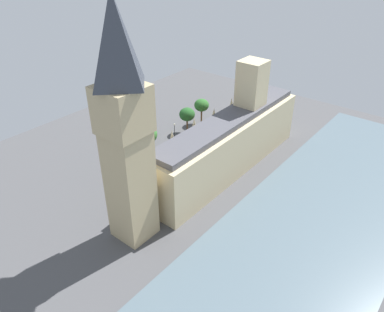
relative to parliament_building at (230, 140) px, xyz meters
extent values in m
plane|color=#4C4C4F|center=(1.99, 1.23, -8.95)|extent=(131.36, 131.36, 0.00)
cube|color=slate|center=(-30.17, 1.23, -8.82)|extent=(37.05, 118.23, 0.25)
cube|color=#CCBA8E|center=(-0.01, 1.23, -1.40)|extent=(11.19, 58.50, 15.10)
cube|color=#CCBA8E|center=(-0.01, -9.30, 5.86)|extent=(6.91, 6.91, 29.61)
cube|color=#4C4C54|center=(-0.01, 1.23, 6.95)|extent=(8.51, 56.16, 1.60)
cone|color=#CCBA8E|center=(5.18, -25.09, 7.16)|extent=(1.20, 1.20, 2.00)
cone|color=#CCBA8E|center=(5.18, -16.32, 7.62)|extent=(1.20, 1.20, 2.94)
cone|color=#CCBA8E|center=(5.18, -7.54, 7.68)|extent=(1.20, 1.20, 3.05)
cone|color=#CCBA8E|center=(5.18, 1.23, 7.53)|extent=(1.20, 1.20, 2.76)
cone|color=#CCBA8E|center=(5.18, 10.00, 7.71)|extent=(1.20, 1.20, 3.11)
cone|color=#CCBA8E|center=(5.18, 18.78, 7.67)|extent=(1.20, 1.20, 3.03)
cone|color=#CCBA8E|center=(5.18, 27.55, 7.51)|extent=(1.20, 1.20, 2.71)
cube|color=tan|center=(1.16, 36.74, 4.13)|extent=(8.00, 8.00, 26.16)
cube|color=tan|center=(1.16, 36.74, 21.99)|extent=(8.80, 8.80, 9.57)
cylinder|color=silver|center=(5.71, 36.74, 21.99)|extent=(0.25, 6.08, 6.08)
torus|color=black|center=(5.71, 36.74, 21.99)|extent=(0.24, 6.32, 6.32)
cylinder|color=silver|center=(1.16, 32.19, 21.99)|extent=(6.08, 0.25, 6.08)
torus|color=black|center=(1.16, 32.19, 21.99)|extent=(6.32, 0.24, 6.32)
pyramid|color=#383D47|center=(1.16, 36.74, 35.03)|extent=(8.80, 8.80, 16.50)
cube|color=#B20C0F|center=(13.45, -15.13, -6.30)|extent=(2.86, 10.58, 4.20)
cube|color=black|center=(13.45, -15.13, -6.21)|extent=(2.90, 10.18, 0.70)
cylinder|color=black|center=(14.73, -18.76, -8.40)|extent=(0.39, 1.11, 1.10)
cylinder|color=black|center=(12.43, -18.84, -8.40)|extent=(0.39, 1.11, 1.10)
cylinder|color=black|center=(14.47, -11.42, -8.40)|extent=(0.39, 1.11, 1.10)
cylinder|color=black|center=(12.17, -11.50, -8.40)|extent=(0.39, 1.11, 1.10)
cube|color=gold|center=(16.33, -6.98, -8.23)|extent=(1.97, 4.71, 0.75)
cube|color=black|center=(16.33, -6.75, -7.53)|extent=(1.62, 2.65, 0.65)
cylinder|color=black|center=(17.13, -8.49, -8.61)|extent=(0.27, 0.69, 0.68)
cylinder|color=black|center=(15.44, -8.45, -8.61)|extent=(0.27, 0.69, 0.68)
cylinder|color=black|center=(17.21, -5.51, -8.61)|extent=(0.27, 0.69, 0.68)
cylinder|color=black|center=(15.52, -5.47, -8.61)|extent=(0.27, 0.69, 0.68)
cube|color=black|center=(15.54, 0.28, -8.23)|extent=(1.95, 4.80, 0.75)
cube|color=black|center=(15.54, 0.04, -7.53)|extent=(1.60, 2.70, 0.65)
cylinder|color=black|center=(14.75, 1.82, -8.61)|extent=(0.27, 0.69, 0.68)
cylinder|color=black|center=(16.41, 1.78, -8.61)|extent=(0.27, 0.69, 0.68)
cylinder|color=black|center=(14.67, -1.22, -8.61)|extent=(0.27, 0.69, 0.68)
cylinder|color=black|center=(16.33, -1.27, -8.61)|extent=(0.27, 0.69, 0.68)
cube|color=#B20C0F|center=(13.20, 14.43, -6.30)|extent=(2.97, 10.60, 4.20)
cube|color=black|center=(13.20, 14.43, -6.21)|extent=(3.01, 10.20, 0.70)
cylinder|color=black|center=(14.51, 10.81, -8.40)|extent=(0.40, 1.11, 1.10)
cylinder|color=black|center=(12.21, 10.71, -8.40)|extent=(0.40, 1.11, 1.10)
cylinder|color=black|center=(14.18, 18.16, -8.40)|extent=(0.40, 1.11, 1.10)
cylinder|color=black|center=(11.89, 18.05, -8.40)|extent=(0.40, 1.11, 1.10)
cylinder|color=#336B60|center=(7.41, 20.92, -8.32)|extent=(0.58, 0.58, 1.25)
sphere|color=beige|center=(7.41, 20.92, -7.57)|extent=(0.24, 0.24, 0.24)
cube|color=gray|center=(7.57, 20.70, -8.26)|extent=(0.29, 0.25, 0.23)
cylinder|color=brown|center=(23.80, -9.46, -6.63)|extent=(0.56, 0.56, 4.64)
ellipsoid|color=#235623|center=(23.80, -9.46, -2.31)|extent=(5.33, 5.33, 4.53)
cylinder|color=brown|center=(23.85, 13.76, -6.90)|extent=(0.56, 0.56, 4.11)
ellipsoid|color=#387533|center=(23.85, 13.76, -2.21)|extent=(7.03, 7.03, 5.98)
cylinder|color=brown|center=(23.09, 10.88, -6.46)|extent=(0.56, 0.56, 4.97)
ellipsoid|color=#387533|center=(23.09, 10.88, -1.34)|extent=(7.04, 7.04, 5.98)
cylinder|color=brown|center=(24.24, -18.04, -6.43)|extent=(0.56, 0.56, 5.03)
ellipsoid|color=#2D6628|center=(24.24, -18.04, -1.97)|extent=(5.20, 5.20, 4.42)
cylinder|color=black|center=(22.93, 11.84, -5.95)|extent=(0.18, 0.18, 6.00)
sphere|color=#F2EAC6|center=(22.93, 11.84, -2.67)|extent=(0.56, 0.56, 0.56)
cylinder|color=black|center=(23.63, -2.71, -6.32)|extent=(0.18, 0.18, 5.25)
sphere|color=#F2EAC6|center=(23.63, -2.71, -3.42)|extent=(0.56, 0.56, 0.56)
camera|label=1|loc=(-49.34, 78.47, 50.83)|focal=34.75mm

